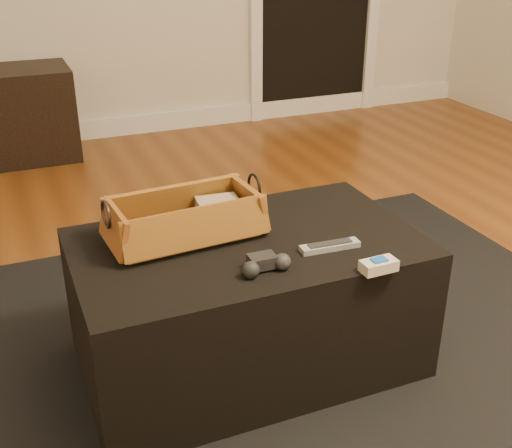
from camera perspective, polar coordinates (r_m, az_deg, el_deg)
name	(u,v)px	position (r m, az deg, el deg)	size (l,w,h in m)	color
floor	(340,381)	(2.04, 7.47, -13.64)	(5.00, 5.50, 0.01)	brown
baseboard	(136,124)	(4.34, -10.62, 8.69)	(5.00, 0.04, 0.12)	white
area_rug	(254,369)	(2.05, -0.20, -12.80)	(2.60, 2.00, 0.01)	black
ottoman	(247,303)	(1.96, -0.77, -7.00)	(1.00, 0.60, 0.42)	black
tv_remote	(180,232)	(1.86, -6.77, -0.70)	(0.24, 0.05, 0.03)	black
cloth_bundle	(218,210)	(1.94, -3.41, 1.29)	(0.13, 0.09, 0.07)	tan
wicker_basket	(185,220)	(1.87, -6.34, 0.33)	(0.47, 0.27, 0.16)	#9A5D22
game_controller	(265,264)	(1.69, 0.80, -3.57)	(0.14, 0.08, 0.05)	black
silver_remote	(330,246)	(1.82, 6.59, -1.96)	(0.18, 0.05, 0.02)	#AFB2B7
cream_gadget	(379,265)	(1.73, 10.85, -3.64)	(0.10, 0.05, 0.04)	beige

